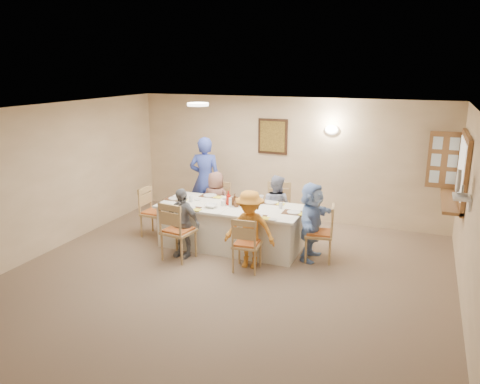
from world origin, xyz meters
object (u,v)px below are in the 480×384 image
at_px(dining_table, 231,226).
at_px(chair_right_end, 319,232).
at_px(serving_hatch, 463,170).
at_px(diner_right_end, 311,221).
at_px(chair_back_left, 219,206).
at_px(chair_front_right, 247,243).
at_px(diner_back_left, 216,201).
at_px(desk_fan, 461,186).
at_px(diner_back_right, 276,207).
at_px(diner_front_right, 250,229).
at_px(chair_back_right, 278,211).
at_px(chair_left_end, 155,212).
at_px(caregiver, 205,180).
at_px(diner_front_left, 182,223).
at_px(chair_front_left, 178,230).
at_px(condiment_ketchup, 229,198).

height_order(dining_table, chair_right_end, chair_right_end).
bearing_deg(serving_hatch, diner_right_end, -157.88).
xyz_separation_m(chair_back_left, chair_front_right, (1.20, -1.60, -0.01)).
xyz_separation_m(chair_back_left, diner_back_left, (0.00, -0.12, 0.13)).
distance_m(desk_fan, diner_back_right, 3.26).
xyz_separation_m(serving_hatch, chair_front_right, (-3.02, -1.69, -1.06)).
bearing_deg(chair_back_left, diner_front_right, -61.09).
height_order(desk_fan, diner_back_right, desk_fan).
distance_m(chair_back_right, chair_left_end, 2.29).
height_order(diner_back_right, caregiver, caregiver).
height_order(chair_left_end, chair_right_end, chair_right_end).
bearing_deg(chair_back_left, diner_back_left, -100.12).
height_order(chair_right_end, diner_right_end, diner_right_end).
xyz_separation_m(chair_back_right, chair_front_right, (0.00, -1.60, -0.06)).
bearing_deg(diner_back_left, diner_front_left, 90.13).
xyz_separation_m(dining_table, caregiver, (-1.05, 1.15, 0.49)).
height_order(chair_front_left, caregiver, caregiver).
distance_m(chair_left_end, diner_front_left, 1.17).
height_order(diner_front_right, caregiver, caregiver).
distance_m(chair_front_left, chair_front_right, 1.20).
distance_m(diner_front_right, condiment_ketchup, 0.99).
distance_m(desk_fan, caregiver, 4.88).
relative_size(diner_back_right, diner_front_right, 0.96).
distance_m(serving_hatch, chair_left_end, 5.35).
bearing_deg(diner_front_right, chair_front_left, 179.94).
xyz_separation_m(diner_back_left, diner_front_left, (0.00, -1.36, 0.00)).
xyz_separation_m(desk_fan, caregiver, (-4.56, 1.61, -0.68)).
relative_size(desk_fan, chair_right_end, 0.32).
bearing_deg(diner_front_right, serving_hatch, 21.76).
distance_m(diner_front_left, diner_front_right, 1.20).
height_order(chair_right_end, condiment_ketchup, condiment_ketchup).
distance_m(chair_front_right, chair_right_end, 1.24).
height_order(serving_hatch, desk_fan, serving_hatch).
bearing_deg(desk_fan, diner_right_end, 167.68).
height_order(diner_front_left, caregiver, caregiver).
distance_m(diner_back_left, diner_right_end, 2.13).
height_order(diner_back_left, caregiver, caregiver).
distance_m(chair_back_left, diner_front_left, 1.49).
height_order(chair_front_right, chair_left_end, chair_left_end).
distance_m(chair_back_right, caregiver, 1.73).
relative_size(chair_back_left, chair_front_right, 1.02).
relative_size(chair_back_left, chair_front_left, 0.90).
bearing_deg(chair_right_end, dining_table, -99.11).
bearing_deg(desk_fan, diner_back_left, 164.54).
bearing_deg(condiment_ketchup, chair_back_left, 124.91).
xyz_separation_m(desk_fan, dining_table, (-3.51, 0.46, -1.17)).
bearing_deg(chair_front_left, chair_back_right, -119.11).
xyz_separation_m(chair_front_left, chair_left_end, (-0.95, 0.80, -0.04)).
bearing_deg(chair_right_end, diner_front_right, -63.52).
bearing_deg(diner_back_right, serving_hatch, -165.56).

